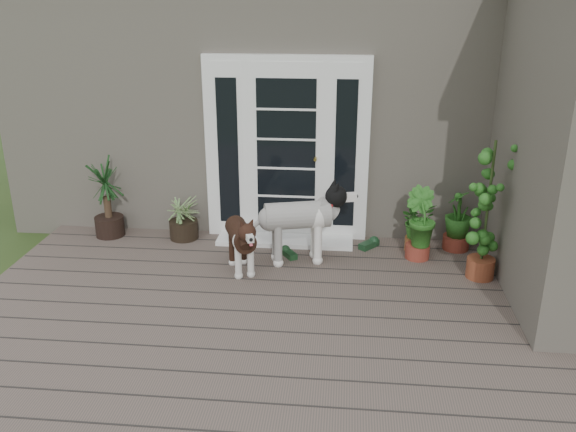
{
  "coord_description": "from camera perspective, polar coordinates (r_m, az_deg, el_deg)",
  "views": [
    {
      "loc": [
        0.48,
        -4.2,
        2.97
      ],
      "look_at": [
        -0.1,
        1.75,
        0.7
      ],
      "focal_mm": 37.85,
      "sensor_mm": 36.0,
      "label": 1
    }
  ],
  "objects": [
    {
      "name": "herb_c",
      "position": [
        7.2,
        15.64,
        -0.83
      ],
      "size": [
        0.5,
        0.5,
        0.59
      ],
      "primitive_type": "imported",
      "rotation": [
        0.0,
        0.0,
        4.26
      ],
      "color": "#1F4F16",
      "rests_on": "deck"
    },
    {
      "name": "door_unit",
      "position": [
        7.07,
        -0.13,
        6.23
      ],
      "size": [
        1.9,
        0.14,
        2.15
      ],
      "primitive_type": "cube",
      "color": "white",
      "rests_on": "deck"
    },
    {
      "name": "herb_a",
      "position": [
        7.07,
        11.95,
        -1.35
      ],
      "size": [
        0.52,
        0.52,
        0.48
      ],
      "primitive_type": "imported",
      "rotation": [
        0.0,
        0.0,
        0.52
      ],
      "color": "#21641C",
      "rests_on": "deck"
    },
    {
      "name": "white_dog",
      "position": [
        6.58,
        0.89,
        -1.13
      ],
      "size": [
        1.02,
        0.64,
        0.79
      ],
      "primitive_type": null,
      "rotation": [
        0.0,
        0.0,
        -1.31
      ],
      "color": "silver",
      "rests_on": "deck"
    },
    {
      "name": "sapling",
      "position": [
        6.4,
        18.23,
        0.62
      ],
      "size": [
        0.48,
        0.48,
        1.52
      ],
      "primitive_type": null,
      "rotation": [
        0.0,
        0.0,
        0.09
      ],
      "color": "#2A5D1A",
      "rests_on": "deck"
    },
    {
      "name": "clog_left",
      "position": [
        6.83,
        0.08,
        -3.5
      ],
      "size": [
        0.26,
        0.3,
        0.08
      ],
      "primitive_type": null,
      "rotation": [
        0.0,
        0.0,
        0.58
      ],
      "color": "#143218",
      "rests_on": "deck"
    },
    {
      "name": "clog_right",
      "position": [
        7.12,
        7.62,
        -2.61
      ],
      "size": [
        0.31,
        0.33,
        0.09
      ],
      "primitive_type": null,
      "rotation": [
        0.0,
        0.0,
        -0.71
      ],
      "color": "#15341B",
      "rests_on": "deck"
    },
    {
      "name": "house_main",
      "position": [
        8.98,
        2.5,
        11.67
      ],
      "size": [
        7.4,
        4.0,
        3.1
      ],
      "primitive_type": "cube",
      "color": "#665E54",
      "rests_on": "ground"
    },
    {
      "name": "spider_plant",
      "position": [
        7.33,
        -9.84,
        0.13
      ],
      "size": [
        0.67,
        0.67,
        0.6
      ],
      "primitive_type": null,
      "rotation": [
        0.0,
        0.0,
        -0.19
      ],
      "color": "#90B56F",
      "rests_on": "deck"
    },
    {
      "name": "brindle_dog",
      "position": [
        6.41,
        -4.46,
        -2.66
      ],
      "size": [
        0.57,
        0.8,
        0.61
      ],
      "primitive_type": null,
      "rotation": [
        0.0,
        0.0,
        3.53
      ],
      "color": "#311C12",
      "rests_on": "deck"
    },
    {
      "name": "deck",
      "position": [
        5.47,
        -0.35,
        -11.38
      ],
      "size": [
        6.2,
        4.6,
        0.12
      ],
      "primitive_type": "cube",
      "color": "#6B5B4C",
      "rests_on": "ground"
    },
    {
      "name": "herb_b",
      "position": [
        6.85,
        12.18,
        -1.58
      ],
      "size": [
        0.56,
        0.56,
        0.6
      ],
      "primitive_type": "imported",
      "rotation": [
        0.0,
        0.0,
        2.27
      ],
      "color": "#215518",
      "rests_on": "deck"
    },
    {
      "name": "yucca",
      "position": [
        7.57,
        -16.66,
        1.59
      ],
      "size": [
        0.66,
        0.66,
        0.95
      ],
      "primitive_type": null,
      "rotation": [
        0.0,
        0.0,
        0.0
      ],
      "color": "black",
      "rests_on": "deck"
    },
    {
      "name": "door_step",
      "position": [
        7.22,
        -0.29,
        -2.27
      ],
      "size": [
        1.6,
        0.4,
        0.05
      ],
      "primitive_type": "cube",
      "color": "white",
      "rests_on": "deck"
    }
  ]
}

